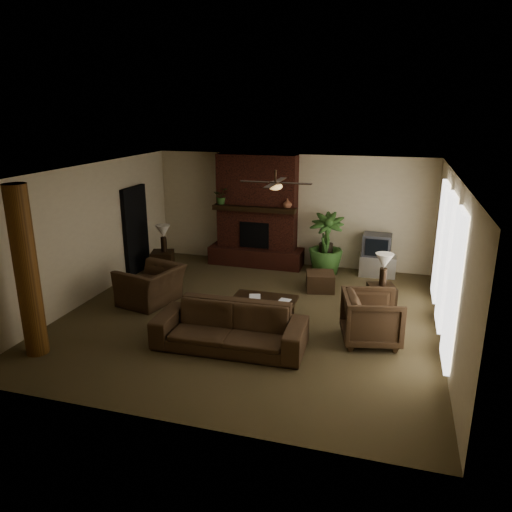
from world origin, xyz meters
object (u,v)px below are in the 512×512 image
(armchair_left, at_px, (151,279))
(coffee_table, at_px, (264,301))
(lamp_left, at_px, (163,233))
(side_table_right, at_px, (381,299))
(side_table_left, at_px, (163,262))
(ottoman, at_px, (320,281))
(tv_stand, at_px, (377,265))
(sofa, at_px, (230,320))
(floor_vase, at_px, (326,254))
(log_column, at_px, (27,272))
(floor_plant, at_px, (325,257))
(lamp_right, at_px, (384,263))
(armchair_right, at_px, (372,316))

(armchair_left, height_order, coffee_table, armchair_left)
(lamp_left, xyz_separation_m, side_table_right, (5.18, -0.99, -0.73))
(side_table_left, bearing_deg, ottoman, -1.11)
(ottoman, bearing_deg, tv_stand, 49.78)
(sofa, bearing_deg, floor_vase, 76.58)
(side_table_right, bearing_deg, side_table_left, 169.81)
(sofa, bearing_deg, tv_stand, 62.32)
(log_column, distance_m, coffee_table, 4.12)
(log_column, xyz_separation_m, floor_plant, (3.96, 5.35, -0.98))
(ottoman, distance_m, lamp_right, 1.78)
(armchair_right, xyz_separation_m, side_table_left, (-5.11, 2.32, -0.21))
(side_table_left, bearing_deg, sofa, -48.27)
(ottoman, bearing_deg, lamp_left, 178.16)
(ottoman, height_order, lamp_right, lamp_right)
(log_column, xyz_separation_m, lamp_right, (5.38, 3.33, -0.40))
(ottoman, xyz_separation_m, lamp_right, (1.35, -0.85, 0.80))
(lamp_right, bearing_deg, ottoman, 147.81)
(lamp_left, bearing_deg, side_table_right, -10.77)
(sofa, height_order, floor_plant, sofa)
(armchair_right, bearing_deg, tv_stand, -11.43)
(log_column, bearing_deg, coffee_table, 35.36)
(log_column, height_order, ottoman, log_column)
(lamp_left, distance_m, lamp_right, 5.28)
(log_column, distance_m, floor_vase, 6.87)
(floor_vase, xyz_separation_m, lamp_right, (1.44, -2.22, 0.57))
(lamp_left, bearing_deg, ottoman, -1.84)
(side_table_right, distance_m, lamp_right, 0.73)
(sofa, height_order, lamp_right, lamp_right)
(sofa, distance_m, lamp_left, 4.31)
(armchair_left, bearing_deg, side_table_left, -147.70)
(armchair_left, xyz_separation_m, armchair_right, (4.47, -0.54, -0.03))
(lamp_left, bearing_deg, log_column, -92.55)
(side_table_right, bearing_deg, lamp_right, 69.86)
(coffee_table, xyz_separation_m, side_table_right, (2.12, 1.01, -0.10))
(side_table_left, bearing_deg, armchair_right, -24.47)
(log_column, height_order, coffee_table, log_column)
(side_table_left, height_order, lamp_left, lamp_left)
(armchair_right, height_order, side_table_left, armchair_right)
(armchair_left, relative_size, coffee_table, 0.98)
(tv_stand, distance_m, lamp_left, 5.21)
(side_table_left, bearing_deg, log_column, -92.11)
(tv_stand, height_order, side_table_right, side_table_right)
(lamp_right, bearing_deg, side_table_right, -110.14)
(ottoman, height_order, lamp_left, lamp_left)
(armchair_left, bearing_deg, armchair_right, 95.81)
(floor_vase, bearing_deg, log_column, -125.36)
(sofa, height_order, side_table_right, sofa)
(sofa, bearing_deg, side_table_right, 41.83)
(sofa, height_order, lamp_left, lamp_left)
(sofa, relative_size, floor_vase, 3.29)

